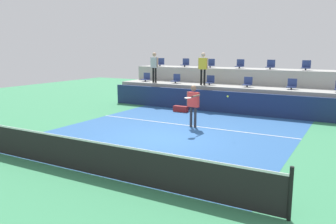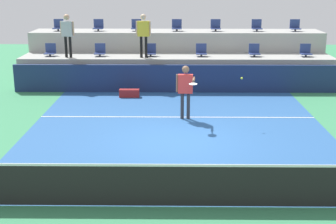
% 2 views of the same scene
% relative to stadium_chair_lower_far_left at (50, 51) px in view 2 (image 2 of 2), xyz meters
% --- Properties ---
extents(ground_plane, '(40.00, 40.00, 0.00)m').
position_rel_stadium_chair_lower_far_left_xyz_m(ground_plane, '(5.30, -7.23, -1.46)').
color(ground_plane, '#388456').
extents(court_inner_paint, '(9.00, 10.00, 0.01)m').
position_rel_stadium_chair_lower_far_left_xyz_m(court_inner_paint, '(5.30, -6.23, -1.46)').
color(court_inner_paint, '#285693').
rests_on(court_inner_paint, ground_plane).
extents(court_service_line, '(9.00, 0.06, 0.00)m').
position_rel_stadium_chair_lower_far_left_xyz_m(court_service_line, '(5.30, -4.83, -1.46)').
color(court_service_line, white).
rests_on(court_service_line, ground_plane).
extents(tennis_net, '(10.48, 0.08, 1.07)m').
position_rel_stadium_chair_lower_far_left_xyz_m(tennis_net, '(5.30, -11.23, -0.97)').
color(tennis_net, black).
rests_on(tennis_net, ground_plane).
extents(sponsor_backboard, '(13.00, 0.16, 1.10)m').
position_rel_stadium_chair_lower_far_left_xyz_m(sponsor_backboard, '(5.30, -1.23, -0.91)').
color(sponsor_backboard, navy).
rests_on(sponsor_backboard, ground_plane).
extents(seating_tier_lower, '(13.00, 1.80, 1.25)m').
position_rel_stadium_chair_lower_far_left_xyz_m(seating_tier_lower, '(5.30, 0.07, -0.84)').
color(seating_tier_lower, '#9E9E99').
rests_on(seating_tier_lower, ground_plane).
extents(seating_tier_upper, '(13.00, 1.80, 2.10)m').
position_rel_stadium_chair_lower_far_left_xyz_m(seating_tier_upper, '(5.30, 1.87, -0.41)').
color(seating_tier_upper, '#9E9E99').
rests_on(seating_tier_upper, ground_plane).
extents(stadium_chair_lower_far_left, '(0.44, 0.40, 0.52)m').
position_rel_stadium_chair_lower_far_left_xyz_m(stadium_chair_lower_far_left, '(0.00, 0.00, 0.00)').
color(stadium_chair_lower_far_left, '#2D2D33').
rests_on(stadium_chair_lower_far_left, seating_tier_lower).
extents(stadium_chair_lower_left, '(0.44, 0.40, 0.52)m').
position_rel_stadium_chair_lower_far_left_xyz_m(stadium_chair_lower_left, '(2.09, 0.00, 0.00)').
color(stadium_chair_lower_left, '#2D2D33').
rests_on(stadium_chair_lower_left, seating_tier_lower).
extents(stadium_chair_lower_mid_left, '(0.44, 0.40, 0.52)m').
position_rel_stadium_chair_lower_far_left_xyz_m(stadium_chair_lower_mid_left, '(4.21, 0.00, 0.00)').
color(stadium_chair_lower_mid_left, '#2D2D33').
rests_on(stadium_chair_lower_mid_left, seating_tier_lower).
extents(stadium_chair_lower_mid_right, '(0.44, 0.40, 0.52)m').
position_rel_stadium_chair_lower_far_left_xyz_m(stadium_chair_lower_mid_right, '(6.33, 0.00, 0.00)').
color(stadium_chair_lower_mid_right, '#2D2D33').
rests_on(stadium_chair_lower_mid_right, seating_tier_lower).
extents(stadium_chair_lower_right, '(0.44, 0.40, 0.52)m').
position_rel_stadium_chair_lower_far_left_xyz_m(stadium_chair_lower_right, '(8.54, 0.00, 0.00)').
color(stadium_chair_lower_right, '#2D2D33').
rests_on(stadium_chair_lower_right, seating_tier_lower).
extents(stadium_chair_lower_far_right, '(0.44, 0.40, 0.52)m').
position_rel_stadium_chair_lower_far_left_xyz_m(stadium_chair_lower_far_right, '(10.67, 0.00, 0.00)').
color(stadium_chair_lower_far_right, '#2D2D33').
rests_on(stadium_chair_lower_far_right, seating_tier_lower).
extents(stadium_chair_upper_far_left, '(0.44, 0.40, 0.52)m').
position_rel_stadium_chair_lower_far_left_xyz_m(stadium_chair_upper_far_left, '(-0.03, 1.80, 0.85)').
color(stadium_chair_upper_far_left, '#2D2D33').
rests_on(stadium_chair_upper_far_left, seating_tier_upper).
extents(stadium_chair_upper_left, '(0.44, 0.40, 0.52)m').
position_rel_stadium_chair_lower_far_left_xyz_m(stadium_chair_upper_left, '(1.78, 1.80, 0.85)').
color(stadium_chair_upper_left, '#2D2D33').
rests_on(stadium_chair_upper_left, seating_tier_upper).
extents(stadium_chair_upper_mid_left, '(0.44, 0.40, 0.52)m').
position_rel_stadium_chair_lower_far_left_xyz_m(stadium_chair_upper_mid_left, '(3.49, 1.80, 0.85)').
color(stadium_chair_upper_mid_left, '#2D2D33').
rests_on(stadium_chair_upper_mid_left, seating_tier_upper).
extents(stadium_chair_upper_center, '(0.44, 0.40, 0.52)m').
position_rel_stadium_chair_lower_far_left_xyz_m(stadium_chair_upper_center, '(5.31, 1.80, 0.85)').
color(stadium_chair_upper_center, '#2D2D33').
rests_on(stadium_chair_upper_center, seating_tier_upper).
extents(stadium_chair_upper_mid_right, '(0.44, 0.40, 0.52)m').
position_rel_stadium_chair_lower_far_left_xyz_m(stadium_chair_upper_mid_right, '(7.05, 1.80, 0.85)').
color(stadium_chair_upper_mid_right, '#2D2D33').
rests_on(stadium_chair_upper_mid_right, seating_tier_upper).
extents(stadium_chair_upper_right, '(0.44, 0.40, 0.52)m').
position_rel_stadium_chair_lower_far_left_xyz_m(stadium_chair_upper_right, '(8.89, 1.80, 0.85)').
color(stadium_chair_upper_right, '#2D2D33').
rests_on(stadium_chair_upper_right, seating_tier_upper).
extents(stadium_chair_upper_far_right, '(0.44, 0.40, 0.52)m').
position_rel_stadium_chair_lower_far_left_xyz_m(stadium_chair_upper_far_right, '(10.61, 1.80, 0.85)').
color(stadium_chair_upper_far_right, '#2D2D33').
rests_on(stadium_chair_upper_far_right, seating_tier_upper).
extents(tennis_player, '(0.65, 1.23, 1.75)m').
position_rel_stadium_chair_lower_far_left_xyz_m(tennis_player, '(5.56, -5.04, -0.39)').
color(tennis_player, '#2D2D33').
rests_on(tennis_player, ground_plane).
extents(spectator_in_grey, '(0.61, 0.28, 1.75)m').
position_rel_stadium_chair_lower_far_left_xyz_m(spectator_in_grey, '(0.85, -0.38, 0.85)').
color(spectator_in_grey, black).
rests_on(spectator_in_grey, seating_tier_lower).
extents(spectator_in_white, '(0.61, 0.25, 1.77)m').
position_rel_stadium_chair_lower_far_left_xyz_m(spectator_in_white, '(3.94, -0.38, 0.86)').
color(spectator_in_white, black).
rests_on(spectator_in_white, seating_tier_lower).
extents(tennis_ball, '(0.07, 0.07, 0.07)m').
position_rel_stadium_chair_lower_far_left_xyz_m(tennis_ball, '(7.25, -5.66, 0.02)').
color(tennis_ball, '#CCE033').
extents(equipment_bag, '(0.76, 0.28, 0.30)m').
position_rel_stadium_chair_lower_far_left_xyz_m(equipment_bag, '(3.48, -2.09, -1.31)').
color(equipment_bag, maroon).
rests_on(equipment_bag, ground_plane).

